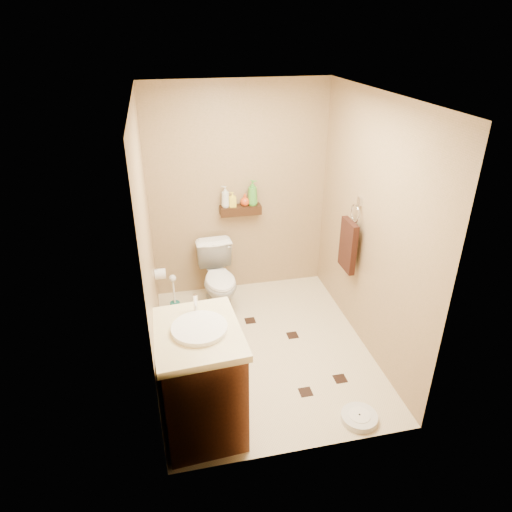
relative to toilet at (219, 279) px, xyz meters
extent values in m
plane|color=beige|center=(0.31, -0.83, -0.36)|extent=(2.50, 2.50, 0.00)
cube|color=#A07F5B|center=(0.31, 0.42, 0.84)|extent=(2.00, 0.04, 2.40)
cube|color=#A07F5B|center=(0.31, -2.08, 0.84)|extent=(2.00, 0.04, 2.40)
cube|color=#A07F5B|center=(-0.69, -0.83, 0.84)|extent=(0.04, 2.50, 2.40)
cube|color=#A07F5B|center=(1.31, -0.83, 0.84)|extent=(0.04, 2.50, 2.40)
cube|color=silver|center=(0.31, -0.83, 2.04)|extent=(2.00, 2.50, 0.02)
cube|color=#35210E|center=(0.31, 0.34, 0.66)|extent=(0.46, 0.14, 0.10)
cube|color=black|center=(0.01, -0.96, -0.36)|extent=(0.11, 0.11, 0.01)
cube|color=black|center=(0.65, -0.70, -0.36)|extent=(0.11, 0.11, 0.01)
cube|color=black|center=(0.53, -1.51, -0.36)|extent=(0.11, 0.11, 0.01)
cube|color=black|center=(-0.16, -0.35, -0.36)|extent=(0.11, 0.11, 0.01)
cube|color=black|center=(0.89, -1.42, -0.36)|extent=(0.11, 0.11, 0.01)
cube|color=black|center=(0.27, -0.35, -0.36)|extent=(0.11, 0.11, 0.01)
imported|color=white|center=(0.00, 0.00, 0.00)|extent=(0.44, 0.72, 0.72)
cube|color=brown|center=(-0.39, -1.67, 0.08)|extent=(0.63, 0.75, 0.87)
cube|color=beige|center=(-0.39, -1.67, 0.54)|extent=(0.68, 0.80, 0.06)
cylinder|color=white|center=(-0.36, -1.67, 0.58)|extent=(0.40, 0.40, 0.06)
cylinder|color=silver|center=(-0.36, -1.42, 0.65)|extent=(0.03, 0.03, 0.13)
cylinder|color=silver|center=(0.86, -1.90, -0.33)|extent=(0.33, 0.33, 0.05)
cylinder|color=white|center=(0.86, -1.90, -0.30)|extent=(0.18, 0.18, 0.01)
cylinder|color=#175D56|center=(-0.51, 0.01, -0.30)|extent=(0.11, 0.11, 0.12)
cylinder|color=silver|center=(-0.51, 0.01, -0.09)|extent=(0.02, 0.02, 0.33)
sphere|color=silver|center=(-0.51, 0.01, 0.07)|extent=(0.08, 0.08, 0.08)
cube|color=silver|center=(1.30, -0.58, 1.02)|extent=(0.03, 0.06, 0.08)
torus|color=silver|center=(1.26, -0.58, 0.90)|extent=(0.02, 0.19, 0.19)
cube|color=#33140F|center=(1.22, -0.58, 0.56)|extent=(0.06, 0.30, 0.52)
cylinder|color=silver|center=(-0.63, -0.18, 0.24)|extent=(0.11, 0.11, 0.11)
cylinder|color=silver|center=(-0.67, -0.18, 0.30)|extent=(0.04, 0.02, 0.02)
imported|color=beige|center=(0.15, 0.34, 0.83)|extent=(0.12, 0.12, 0.24)
imported|color=yellow|center=(0.23, 0.34, 0.79)|extent=(0.08, 0.08, 0.17)
imported|color=#C74217|center=(0.37, 0.34, 0.78)|extent=(0.15, 0.15, 0.13)
imported|color=#419331|center=(0.45, 0.34, 0.85)|extent=(0.15, 0.15, 0.29)
camera|label=1|loc=(-0.54, -4.35, 2.54)|focal=32.00mm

